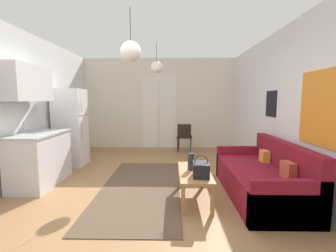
{
  "coord_description": "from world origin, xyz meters",
  "views": [
    {
      "loc": [
        0.38,
        -3.36,
        1.51
      ],
      "look_at": [
        0.3,
        1.45,
        0.94
      ],
      "focal_mm": 24.62,
      "sensor_mm": 36.0,
      "label": 1
    }
  ],
  "objects_px": {
    "bamboo_vase": "(191,162)",
    "accent_chair": "(184,136)",
    "coffee_table": "(194,175)",
    "couch": "(264,179)",
    "refrigerator": "(71,128)",
    "handbag": "(201,169)",
    "pendant_lamp_far": "(157,67)",
    "pendant_lamp_near": "(131,51)"
  },
  "relations": [
    {
      "from": "couch",
      "to": "pendant_lamp_near",
      "type": "height_order",
      "value": "pendant_lamp_near"
    },
    {
      "from": "refrigerator",
      "to": "pendant_lamp_near",
      "type": "distance_m",
      "value": 2.87
    },
    {
      "from": "couch",
      "to": "bamboo_vase",
      "type": "relative_size",
      "value": 4.13
    },
    {
      "from": "refrigerator",
      "to": "pendant_lamp_far",
      "type": "height_order",
      "value": "pendant_lamp_far"
    },
    {
      "from": "bamboo_vase",
      "to": "accent_chair",
      "type": "bearing_deg",
      "value": 88.71
    },
    {
      "from": "bamboo_vase",
      "to": "couch",
      "type": "bearing_deg",
      "value": 3.74
    },
    {
      "from": "couch",
      "to": "coffee_table",
      "type": "xyz_separation_m",
      "value": [
        -1.09,
        -0.14,
        0.1
      ]
    },
    {
      "from": "couch",
      "to": "handbag",
      "type": "relative_size",
      "value": 6.44
    },
    {
      "from": "refrigerator",
      "to": "accent_chair",
      "type": "relative_size",
      "value": 2.14
    },
    {
      "from": "handbag",
      "to": "accent_chair",
      "type": "distance_m",
      "value": 3.37
    },
    {
      "from": "couch",
      "to": "handbag",
      "type": "height_order",
      "value": "couch"
    },
    {
      "from": "coffee_table",
      "to": "handbag",
      "type": "height_order",
      "value": "handbag"
    },
    {
      "from": "handbag",
      "to": "pendant_lamp_far",
      "type": "relative_size",
      "value": 0.47
    },
    {
      "from": "coffee_table",
      "to": "refrigerator",
      "type": "bearing_deg",
      "value": 145.8
    },
    {
      "from": "handbag",
      "to": "refrigerator",
      "type": "distance_m",
      "value": 3.39
    },
    {
      "from": "coffee_table",
      "to": "pendant_lamp_far",
      "type": "bearing_deg",
      "value": 109.69
    },
    {
      "from": "bamboo_vase",
      "to": "pendant_lamp_near",
      "type": "distance_m",
      "value": 1.81
    },
    {
      "from": "couch",
      "to": "accent_chair",
      "type": "distance_m",
      "value": 3.19
    },
    {
      "from": "bamboo_vase",
      "to": "pendant_lamp_far",
      "type": "xyz_separation_m",
      "value": [
        -0.63,
        1.85,
        1.65
      ]
    },
    {
      "from": "couch",
      "to": "accent_chair",
      "type": "bearing_deg",
      "value": 109.77
    },
    {
      "from": "handbag",
      "to": "refrigerator",
      "type": "xyz_separation_m",
      "value": [
        -2.7,
        2.02,
        0.33
      ]
    },
    {
      "from": "bamboo_vase",
      "to": "accent_chair",
      "type": "distance_m",
      "value": 3.07
    },
    {
      "from": "couch",
      "to": "coffee_table",
      "type": "relative_size",
      "value": 1.9
    },
    {
      "from": "pendant_lamp_far",
      "to": "bamboo_vase",
      "type": "bearing_deg",
      "value": -71.07
    },
    {
      "from": "refrigerator",
      "to": "accent_chair",
      "type": "distance_m",
      "value": 3.0
    },
    {
      "from": "couch",
      "to": "handbag",
      "type": "bearing_deg",
      "value": -159.88
    },
    {
      "from": "accent_chair",
      "to": "coffee_table",
      "type": "bearing_deg",
      "value": 95.95
    },
    {
      "from": "accent_chair",
      "to": "couch",
      "type": "bearing_deg",
      "value": 116.04
    },
    {
      "from": "coffee_table",
      "to": "pendant_lamp_far",
      "type": "xyz_separation_m",
      "value": [
        -0.68,
        1.91,
        1.84
      ]
    },
    {
      "from": "accent_chair",
      "to": "pendant_lamp_far",
      "type": "height_order",
      "value": "pendant_lamp_far"
    },
    {
      "from": "pendant_lamp_far",
      "to": "couch",
      "type": "bearing_deg",
      "value": -44.87
    },
    {
      "from": "coffee_table",
      "to": "accent_chair",
      "type": "bearing_deg",
      "value": 89.68
    },
    {
      "from": "accent_chair",
      "to": "bamboo_vase",
      "type": "bearing_deg",
      "value": 94.98
    },
    {
      "from": "refrigerator",
      "to": "pendant_lamp_far",
      "type": "xyz_separation_m",
      "value": [
        1.95,
        0.13,
        1.35
      ]
    },
    {
      "from": "bamboo_vase",
      "to": "handbag",
      "type": "height_order",
      "value": "bamboo_vase"
    },
    {
      "from": "accent_chair",
      "to": "pendant_lamp_near",
      "type": "height_order",
      "value": "pendant_lamp_near"
    },
    {
      "from": "coffee_table",
      "to": "bamboo_vase",
      "type": "xyz_separation_m",
      "value": [
        -0.05,
        0.07,
        0.19
      ]
    },
    {
      "from": "pendant_lamp_near",
      "to": "refrigerator",
      "type": "bearing_deg",
      "value": 132.37
    },
    {
      "from": "refrigerator",
      "to": "accent_chair",
      "type": "xyz_separation_m",
      "value": [
        2.65,
        1.35,
        -0.4
      ]
    },
    {
      "from": "couch",
      "to": "pendant_lamp_near",
      "type": "relative_size",
      "value": 2.73
    },
    {
      "from": "bamboo_vase",
      "to": "accent_chair",
      "type": "height_order",
      "value": "bamboo_vase"
    },
    {
      "from": "couch",
      "to": "accent_chair",
      "type": "relative_size",
      "value": 2.43
    }
  ]
}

